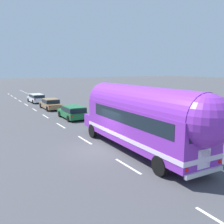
% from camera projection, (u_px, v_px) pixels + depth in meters
% --- Properties ---
extents(ground_plane, '(300.00, 300.00, 0.00)m').
position_uv_depth(ground_plane, '(101.00, 150.00, 15.62)').
color(ground_plane, '#424247').
extents(lane_markings, '(3.98, 80.00, 0.01)m').
position_uv_depth(lane_markings, '(70.00, 115.00, 28.08)').
color(lane_markings, silver).
rests_on(lane_markings, ground).
extents(painted_bus, '(2.77, 12.35, 4.12)m').
position_uv_depth(painted_bus, '(144.00, 117.00, 14.57)').
color(painted_bus, purple).
rests_on(painted_bus, ground).
extents(car_lead, '(2.07, 4.36, 1.37)m').
position_uv_depth(car_lead, '(73.00, 111.00, 25.56)').
color(car_lead, '#196633').
rests_on(car_lead, ground).
extents(car_second, '(1.98, 4.77, 1.37)m').
position_uv_depth(car_second, '(51.00, 103.00, 32.00)').
color(car_second, olive).
rests_on(car_second, ground).
extents(car_third, '(2.03, 4.39, 1.37)m').
position_uv_depth(car_third, '(36.00, 98.00, 38.36)').
color(car_third, white).
rests_on(car_third, ground).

